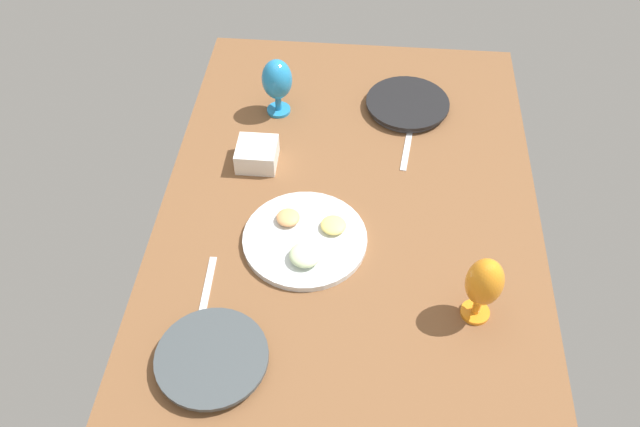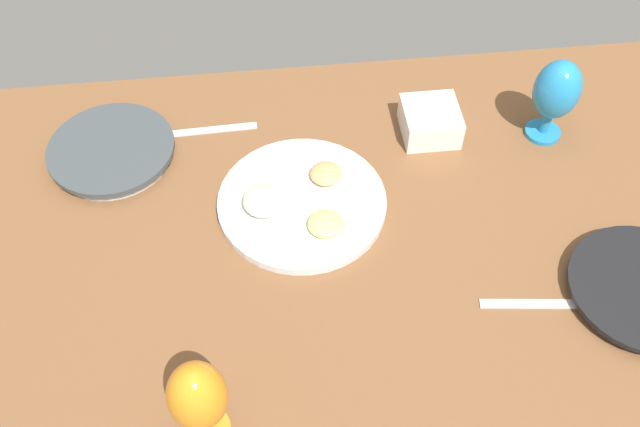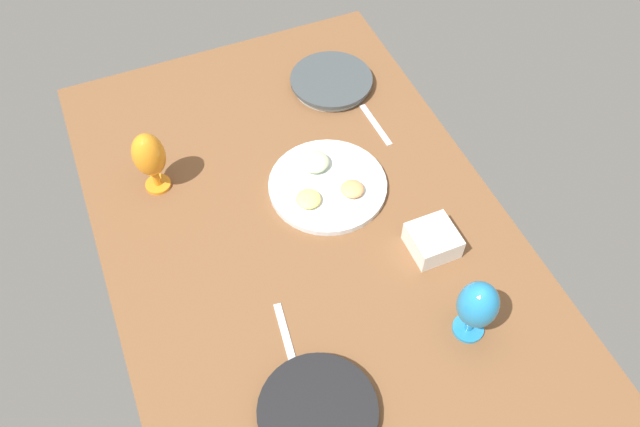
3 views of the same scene
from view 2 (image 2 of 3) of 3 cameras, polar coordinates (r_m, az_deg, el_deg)
ground_plane at (r=132.66cm, az=3.87°, el=-3.10°), size 160.00×104.00×4.00cm
dinner_plate_right at (r=149.93cm, az=-16.53°, el=4.85°), size 25.73×25.73×3.14cm
fruit_platter at (r=135.41cm, az=-1.60°, el=0.94°), size 32.71×32.71×5.26cm
hurricane_glass_orange at (r=104.03cm, az=-9.86°, el=-14.55°), size 8.69×8.69×19.69cm
hurricane_glass_blue at (r=149.17cm, az=18.64°, el=9.32°), size 9.36×9.36×18.91cm
square_bowl_white at (r=149.17cm, az=8.95°, el=7.50°), size 11.52×11.52×6.46cm
fork_by_left_plate at (r=128.89cm, az=16.79°, el=-7.01°), size 18.09×3.91×0.60cm
fork_by_right_plate at (r=151.82cm, az=-8.55°, el=6.79°), size 18.05×2.38×0.60cm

